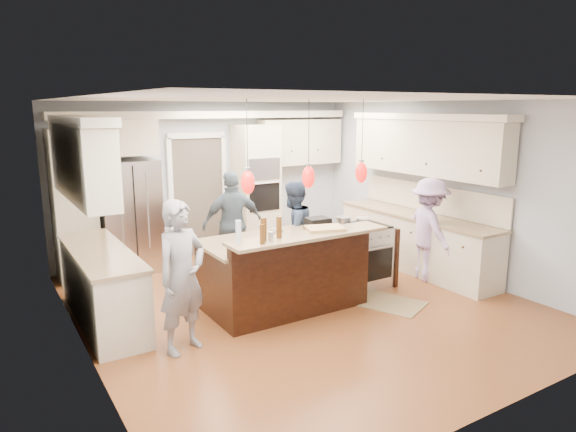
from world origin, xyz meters
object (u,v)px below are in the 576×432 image
object	(u,v)px
island_range	(362,256)
person_bar_end	(182,277)
kitchen_island	(283,271)
person_far_left	(293,232)
refrigerator	(130,217)

from	to	relation	value
island_range	person_bar_end	xyz separation A→B (m)	(-2.99, -0.60, 0.38)
island_range	kitchen_island	bearing A→B (deg)	-176.91
island_range	person_far_left	bearing A→B (deg)	137.30
island_range	person_far_left	size ratio (longest dim) A/B	0.60
island_range	person_far_left	world-z (taller)	person_far_left
person_far_left	island_range	bearing A→B (deg)	121.39
kitchen_island	refrigerator	bearing A→B (deg)	116.93
refrigerator	person_bar_end	bearing A→B (deg)	-95.09
kitchen_island	island_range	distance (m)	1.41
island_range	person_far_left	distance (m)	1.08
island_range	person_far_left	xyz separation A→B (m)	(-0.76, 0.70, 0.31)
refrigerator	person_far_left	size ratio (longest dim) A/B	1.17
person_bar_end	person_far_left	bearing A→B (deg)	10.18
kitchen_island	person_far_left	world-z (taller)	person_far_left
refrigerator	person_far_left	distance (m)	2.65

